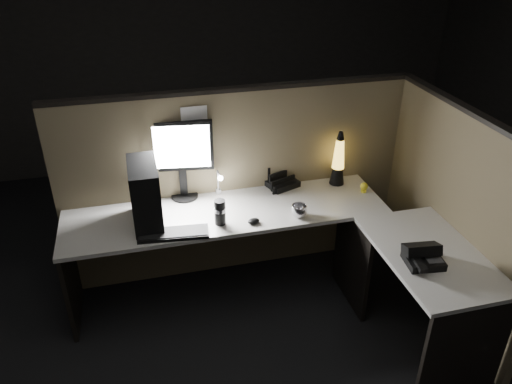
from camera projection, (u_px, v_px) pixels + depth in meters
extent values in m
plane|color=black|center=(268.00, 342.00, 3.44)|extent=(6.00, 6.00, 0.00)
plane|color=#282623|center=(195.00, 46.00, 5.32)|extent=(6.00, 0.00, 6.00)
cube|color=brown|center=(237.00, 185.00, 3.86)|extent=(2.66, 0.06, 1.50)
cube|color=brown|center=(451.00, 218.00, 3.45)|extent=(0.06, 1.66, 1.50)
cube|color=beige|center=(227.00, 213.00, 3.57)|extent=(2.30, 0.60, 0.03)
cube|color=beige|center=(431.00, 254.00, 3.14)|extent=(0.60, 1.00, 0.03)
cube|color=black|center=(70.00, 278.00, 3.50)|extent=(0.03, 0.55, 0.70)
cube|color=black|center=(464.00, 352.00, 2.91)|extent=(0.55, 0.03, 0.70)
cube|color=black|center=(352.00, 260.00, 3.68)|extent=(0.03, 0.55, 0.70)
cube|color=black|center=(145.00, 194.00, 3.33)|extent=(0.19, 0.42, 0.44)
cylinder|color=black|center=(185.00, 196.00, 3.74)|extent=(0.20, 0.20, 0.02)
cube|color=black|center=(183.00, 181.00, 3.70)|extent=(0.06, 0.05, 0.22)
cube|color=black|center=(181.00, 146.00, 3.55)|extent=(0.47, 0.10, 0.38)
cube|color=white|center=(181.00, 147.00, 3.54)|extent=(0.41, 0.06, 0.32)
cube|color=black|center=(173.00, 234.00, 3.29)|extent=(0.48, 0.20, 0.02)
ellipsoid|color=black|center=(254.00, 221.00, 3.42)|extent=(0.10, 0.08, 0.03)
cube|color=silver|center=(218.00, 191.00, 3.79)|extent=(0.04, 0.04, 0.03)
cylinder|color=silver|center=(218.00, 180.00, 3.74)|extent=(0.01, 0.01, 0.16)
cylinder|color=silver|center=(219.00, 174.00, 3.66)|extent=(0.01, 0.11, 0.01)
sphere|color=white|center=(220.00, 178.00, 3.61)|extent=(0.04, 0.04, 0.04)
cube|color=black|center=(282.00, 183.00, 3.88)|extent=(0.28, 0.26, 0.04)
cube|color=black|center=(283.00, 181.00, 3.84)|extent=(0.22, 0.09, 0.08)
cube|color=black|center=(279.00, 171.00, 3.91)|extent=(0.22, 0.09, 0.15)
cone|color=black|center=(337.00, 175.00, 3.90)|extent=(0.12, 0.12, 0.14)
cone|color=yellow|center=(339.00, 154.00, 3.81)|extent=(0.10, 0.10, 0.23)
sphere|color=#846113|center=(338.00, 163.00, 3.84)|extent=(0.05, 0.05, 0.05)
sphere|color=#846113|center=(339.00, 153.00, 3.80)|extent=(0.03, 0.03, 0.03)
cone|color=black|center=(341.00, 136.00, 3.73)|extent=(0.06, 0.06, 0.06)
cylinder|color=black|center=(220.00, 212.00, 3.38)|extent=(0.08, 0.08, 0.18)
imported|color=silver|center=(299.00, 211.00, 3.48)|extent=(0.13, 0.13, 0.09)
sphere|color=yellow|center=(364.00, 186.00, 3.78)|extent=(0.06, 0.06, 0.06)
cube|color=white|center=(195.00, 124.00, 3.50)|extent=(0.18, 0.00, 0.26)
cube|color=black|center=(423.00, 260.00, 3.02)|extent=(0.24, 0.21, 0.05)
cube|color=black|center=(422.00, 249.00, 3.02)|extent=(0.23, 0.15, 0.10)
cube|color=black|center=(418.00, 263.00, 2.95)|extent=(0.07, 0.16, 0.03)
cube|color=#3F3F42|center=(434.00, 259.00, 2.99)|extent=(0.10, 0.10, 0.00)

